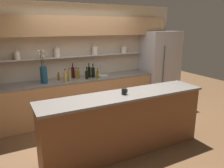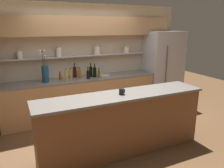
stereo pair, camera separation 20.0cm
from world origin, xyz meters
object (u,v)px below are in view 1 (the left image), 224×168
object	(u,v)px
bottle_oil_0	(98,74)
bottle_wine_2	(87,75)
bottle_wine_9	(93,72)
flower_vase	(44,74)
bottle_spirit_1	(65,77)
bottle_sauce_3	(59,77)
refrigerator	(159,68)
bottle_spirit_5	(77,73)
bottle_spirit_7	(70,75)
sink_fixture	(102,75)
bottle_oil_4	(78,74)
bottle_wine_8	(73,72)
coffee_mug	(124,91)
bottle_wine_6	(89,72)

from	to	relation	value
bottle_oil_0	bottle_wine_2	xyz separation A→B (m)	(-0.25, 0.05, 0.01)
bottle_oil_0	bottle_wine_9	distance (m)	0.16
flower_vase	bottle_spirit_1	size ratio (longest dim) A/B	2.45
bottle_spirit_1	bottle_sauce_3	xyz separation A→B (m)	(-0.08, 0.24, -0.05)
bottle_oil_0	refrigerator	bearing A→B (deg)	4.05
bottle_spirit_5	flower_vase	bearing A→B (deg)	-165.56
flower_vase	bottle_spirit_7	world-z (taller)	flower_vase
sink_fixture	bottle_oil_0	xyz separation A→B (m)	(-0.21, -0.18, 0.07)
sink_fixture	bottle_oil_4	size ratio (longest dim) A/B	1.14
bottle_spirit_1	bottle_wine_8	xyz separation A→B (m)	(0.28, 0.33, 0.01)
flower_vase	bottle_sauce_3	bearing A→B (deg)	15.91
bottle_spirit_7	flower_vase	bearing A→B (deg)	175.26
bottle_oil_0	coffee_mug	distance (m)	1.61
bottle_spirit_1	bottle_spirit_5	distance (m)	0.51
bottle_oil_4	bottle_wine_8	world-z (taller)	bottle_wine_8
bottle_wine_8	sink_fixture	bearing A→B (deg)	-11.80
bottle_wine_6	coffee_mug	distance (m)	1.84
bottle_wine_2	coffee_mug	bearing A→B (deg)	-89.84
bottle_spirit_5	bottle_wine_6	bearing A→B (deg)	-22.00
bottle_wine_8	coffee_mug	world-z (taller)	bottle_wine_8
bottle_sauce_3	bottle_spirit_7	bearing A→B (deg)	-33.74
refrigerator	bottle_oil_4	xyz separation A→B (m)	(-2.30, 0.06, 0.04)
refrigerator	bottle_spirit_1	size ratio (longest dim) A/B	6.84
bottle_oil_0	bottle_spirit_1	bearing A→B (deg)	179.99
flower_vase	sink_fixture	world-z (taller)	flower_vase
bottle_spirit_5	bottle_wine_9	world-z (taller)	bottle_wine_9
sink_fixture	bottle_wine_6	size ratio (longest dim) A/B	0.85
bottle_spirit_1	bottle_wine_6	bearing A→B (deg)	20.35
refrigerator	coffee_mug	size ratio (longest dim) A/B	18.97
bottle_spirit_1	bottle_sauce_3	size ratio (longest dim) A/B	1.58
bottle_oil_4	bottle_spirit_5	xyz separation A→B (m)	(0.01, 0.16, -0.01)
bottle_spirit_1	bottle_wine_6	distance (m)	0.69
refrigerator	bottle_wine_6	distance (m)	2.02
bottle_oil_4	bottle_wine_6	distance (m)	0.29
bottle_spirit_5	bottle_spirit_7	bearing A→B (deg)	-134.62
flower_vase	bottle_oil_4	size ratio (longest dim) A/B	2.84
bottle_spirit_7	bottle_spirit_5	bearing A→B (deg)	45.38
sink_fixture	bottle_wine_6	world-z (taller)	bottle_wine_6
flower_vase	bottle_wine_2	xyz separation A→B (m)	(0.92, -0.10, -0.10)
bottle_spirit_7	bottle_wine_9	xyz separation A→B (m)	(0.58, 0.05, 0.01)
bottle_spirit_7	bottle_wine_8	size ratio (longest dim) A/B	0.80
bottle_wine_6	bottle_spirit_7	bearing A→B (deg)	-165.31
bottle_oil_0	coffee_mug	size ratio (longest dim) A/B	2.30
sink_fixture	bottle_wine_9	xyz separation A→B (m)	(-0.26, -0.03, 0.10)
bottle_wine_8	bottle_spirit_7	bearing A→B (deg)	-124.05
refrigerator	bottle_spirit_1	world-z (taller)	refrigerator
bottle_spirit_5	coffee_mug	bearing A→B (deg)	-85.77
bottle_spirit_1	bottle_spirit_7	size ratio (longest dim) A/B	1.06
sink_fixture	bottle_wine_9	world-z (taller)	bottle_wine_9
bottle_spirit_7	refrigerator	bearing A→B (deg)	0.72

